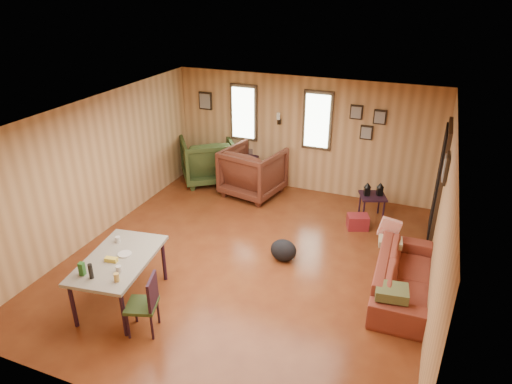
% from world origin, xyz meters
% --- Properties ---
extents(room, '(5.54, 6.04, 2.44)m').
position_xyz_m(room, '(0.17, 0.27, 1.21)').
color(room, brown).
rests_on(room, ground).
extents(sofa, '(0.61, 1.95, 0.76)m').
position_xyz_m(sofa, '(2.40, 0.07, 0.38)').
color(sofa, maroon).
rests_on(sofa, ground).
extents(recliner_brown, '(1.27, 1.21, 1.12)m').
position_xyz_m(recliner_brown, '(-0.84, 2.36, 0.56)').
color(recliner_brown, '#502418').
rests_on(recliner_brown, ground).
extents(recliner_green, '(1.45, 1.43, 1.10)m').
position_xyz_m(recliner_green, '(-2.04, 2.63, 0.55)').
color(recliner_green, '#303F1C').
rests_on(recliner_green, ground).
extents(end_table, '(0.68, 0.64, 0.76)m').
position_xyz_m(end_table, '(-1.27, 2.98, 0.43)').
color(end_table, black).
rests_on(end_table, ground).
extents(side_table, '(0.59, 0.59, 0.73)m').
position_xyz_m(side_table, '(1.62, 2.21, 0.50)').
color(side_table, black).
rests_on(side_table, ground).
extents(cooler, '(0.44, 0.38, 0.26)m').
position_xyz_m(cooler, '(1.46, 1.71, 0.13)').
color(cooler, maroon).
rests_on(cooler, ground).
extents(backpack, '(0.50, 0.43, 0.37)m').
position_xyz_m(backpack, '(0.54, 0.23, 0.18)').
color(backpack, black).
rests_on(backpack, ground).
extents(sofa_pillows, '(0.63, 1.78, 0.36)m').
position_xyz_m(sofa_pillows, '(2.19, 0.06, 0.50)').
color(sofa_pillows, '#4A512D').
rests_on(sofa_pillows, sofa).
extents(dining_table, '(1.04, 1.51, 0.93)m').
position_xyz_m(dining_table, '(-1.22, -1.58, 0.66)').
color(dining_table, gray).
rests_on(dining_table, ground).
extents(dining_chair, '(0.47, 0.47, 0.83)m').
position_xyz_m(dining_chair, '(-0.55, -1.95, 0.46)').
color(dining_chair, '#303F1C').
rests_on(dining_chair, ground).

